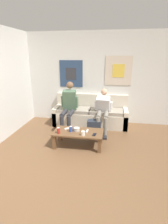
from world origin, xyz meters
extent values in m
plane|color=brown|center=(0.00, 0.00, 0.00)|extent=(18.00, 18.00, 0.00)
cube|color=silver|center=(0.00, 2.62, 1.27)|extent=(10.00, 0.05, 2.55)
cube|color=navy|center=(-0.57, 2.58, 1.40)|extent=(0.67, 0.01, 0.76)
cube|color=#2D2D33|center=(-0.57, 2.58, 1.40)|extent=(0.30, 0.01, 0.34)
cube|color=beige|center=(0.77, 2.58, 1.51)|extent=(0.72, 0.01, 0.79)
cube|color=gold|center=(0.77, 2.58, 1.51)|extent=(0.33, 0.01, 0.36)
cube|color=beige|center=(0.05, 2.53, 0.42)|extent=(2.06, 0.13, 0.85)
cube|color=beige|center=(0.05, 2.19, 0.20)|extent=(2.06, 0.56, 0.39)
cube|color=beige|center=(-0.92, 2.19, 0.26)|extent=(0.12, 0.56, 0.51)
cube|color=beige|center=(1.01, 2.19, 0.26)|extent=(0.12, 0.56, 0.51)
cube|color=gray|center=(-0.41, 2.19, 0.44)|extent=(0.89, 0.52, 0.10)
cube|color=gray|center=(0.50, 2.19, 0.44)|extent=(0.89, 0.52, 0.10)
cube|color=brown|center=(-0.06, 0.98, 0.33)|extent=(1.07, 0.53, 0.03)
cube|color=brown|center=(-0.54, 1.19, 0.16)|extent=(0.07, 0.07, 0.31)
cube|color=brown|center=(0.43, 1.19, 0.16)|extent=(0.07, 0.07, 0.31)
cube|color=brown|center=(-0.54, 0.77, 0.16)|extent=(0.07, 0.07, 0.31)
cube|color=brown|center=(0.43, 0.77, 0.16)|extent=(0.07, 0.07, 0.31)
cylinder|color=#2D2D33|center=(-0.58, 1.74, 0.49)|extent=(0.11, 0.46, 0.11)
cylinder|color=#2D2D33|center=(-0.58, 1.51, 0.26)|extent=(0.10, 0.10, 0.47)
cube|color=#232328|center=(-0.58, 1.44, 0.03)|extent=(0.11, 0.25, 0.05)
cylinder|color=#2D2D33|center=(-0.40, 1.74, 0.49)|extent=(0.11, 0.46, 0.11)
cylinder|color=#2D2D33|center=(-0.40, 1.51, 0.26)|extent=(0.10, 0.10, 0.47)
cube|color=#232328|center=(-0.40, 1.44, 0.03)|extent=(0.11, 0.25, 0.05)
cube|color=#4C6B51|center=(-0.49, 2.01, 0.76)|extent=(0.37, 0.34, 0.57)
sphere|color=brown|center=(-0.49, 2.07, 1.16)|extent=(0.19, 0.19, 0.19)
cylinder|color=#4C6B51|center=(-0.68, 2.01, 0.72)|extent=(0.08, 0.10, 0.31)
cylinder|color=#4C6B51|center=(-0.30, 2.01, 0.72)|extent=(0.08, 0.10, 0.31)
cylinder|color=gray|center=(0.33, 1.76, 0.49)|extent=(0.11, 0.42, 0.11)
cylinder|color=gray|center=(0.33, 1.54, 0.26)|extent=(0.10, 0.10, 0.47)
cube|color=#232328|center=(0.33, 1.47, 0.03)|extent=(0.11, 0.25, 0.05)
cylinder|color=gray|center=(0.51, 1.76, 0.49)|extent=(0.11, 0.42, 0.11)
cylinder|color=gray|center=(0.51, 1.54, 0.26)|extent=(0.10, 0.10, 0.47)
cube|color=#232328|center=(0.51, 1.47, 0.03)|extent=(0.11, 0.25, 0.05)
cube|color=silver|center=(0.42, 2.04, 0.68)|extent=(0.37, 0.38, 0.46)
sphere|color=tan|center=(0.42, 2.16, 0.99)|extent=(0.17, 0.17, 0.17)
cylinder|color=silver|center=(0.22, 2.05, 0.65)|extent=(0.08, 0.12, 0.24)
cylinder|color=silver|center=(0.61, 2.05, 0.65)|extent=(0.08, 0.12, 0.24)
cube|color=#282D38|center=(0.22, 1.58, 0.20)|extent=(0.35, 0.24, 0.39)
cube|color=#282D38|center=(0.23, 1.48, 0.11)|extent=(0.24, 0.09, 0.18)
cylinder|color=#B7B2A8|center=(-0.10, 1.02, 0.38)|extent=(0.13, 0.13, 0.07)
torus|color=#B7B2A8|center=(-0.10, 1.02, 0.41)|extent=(0.14, 0.14, 0.02)
cylinder|color=silver|center=(0.08, 0.82, 0.39)|extent=(0.08, 0.08, 0.09)
cylinder|color=black|center=(0.08, 0.82, 0.44)|extent=(0.00, 0.00, 0.01)
cylinder|color=#28479E|center=(-0.21, 0.95, 0.40)|extent=(0.07, 0.07, 0.12)
cylinder|color=silver|center=(-0.21, 0.95, 0.46)|extent=(0.06, 0.06, 0.00)
cylinder|color=maroon|center=(-0.45, 0.84, 0.40)|extent=(0.07, 0.07, 0.12)
cylinder|color=silver|center=(-0.45, 0.84, 0.46)|extent=(0.06, 0.06, 0.00)
cube|color=white|center=(0.13, 1.01, 0.35)|extent=(0.04, 0.15, 0.02)
cylinder|color=#333842|center=(0.14, 1.05, 0.37)|extent=(0.01, 0.01, 0.00)
cube|color=white|center=(-0.33, 1.09, 0.35)|extent=(0.13, 0.12, 0.02)
cylinder|color=#333842|center=(-0.30, 1.11, 0.37)|extent=(0.01, 0.01, 0.00)
cube|color=black|center=(0.31, 0.88, 0.35)|extent=(0.09, 0.14, 0.01)
cube|color=black|center=(0.31, 0.88, 0.35)|extent=(0.08, 0.13, 0.00)
camera|label=1|loc=(0.64, -2.41, 1.93)|focal=28.00mm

